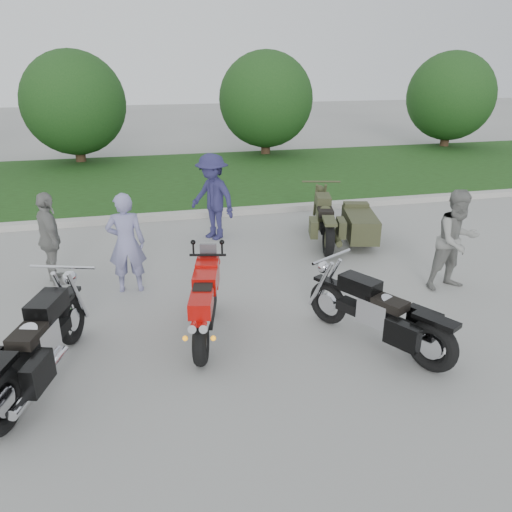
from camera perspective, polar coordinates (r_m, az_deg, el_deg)
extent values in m
plane|color=#A0A09B|center=(6.92, -2.69, -9.99)|extent=(80.00, 80.00, 0.00)
cube|color=#B2AFA7|center=(12.37, -8.10, 4.67)|extent=(60.00, 0.30, 0.15)
cube|color=#255C1F|center=(16.38, -9.66, 8.71)|extent=(60.00, 8.00, 0.14)
cylinder|color=#3F2B1C|center=(19.63, -19.50, 11.48)|extent=(0.36, 0.36, 1.20)
sphere|color=#173D16|center=(19.45, -20.10, 16.10)|extent=(3.60, 3.60, 3.60)
cylinder|color=#3F2B1C|center=(20.19, 1.10, 12.92)|extent=(0.36, 0.36, 1.20)
sphere|color=#173D16|center=(20.01, 1.14, 17.45)|extent=(3.60, 3.60, 3.60)
cylinder|color=#3F2B1C|center=(23.51, 20.83, 12.79)|extent=(0.36, 0.36, 1.20)
sphere|color=#173D16|center=(23.36, 21.36, 16.65)|extent=(3.60, 3.60, 3.60)
torus|color=black|center=(6.40, -6.32, -9.90)|extent=(0.31, 0.61, 0.59)
torus|color=black|center=(7.60, -5.32, -4.56)|extent=(0.24, 0.58, 0.57)
cube|color=black|center=(6.84, -5.88, -5.47)|extent=(0.45, 0.89, 0.33)
cube|color=#B40B07|center=(6.93, -5.80, -2.77)|extent=(0.43, 0.58, 0.25)
cube|color=#B40B07|center=(6.37, -6.30, -5.46)|extent=(0.40, 0.57, 0.21)
cube|color=black|center=(6.60, -6.07, -3.68)|extent=(0.32, 0.38, 0.09)
cube|color=#B40B07|center=(7.26, -5.55, -1.90)|extent=(0.40, 0.44, 0.38)
cylinder|color=silver|center=(6.21, -7.09, -7.82)|extent=(0.20, 0.45, 0.21)
cylinder|color=silver|center=(6.20, -5.86, -7.83)|extent=(0.20, 0.45, 0.21)
torus|color=black|center=(5.91, -27.17, -14.57)|extent=(0.39, 0.75, 0.73)
torus|color=black|center=(7.24, -20.33, -6.83)|extent=(0.33, 0.69, 0.69)
cube|color=black|center=(6.50, -23.49, -9.60)|extent=(0.61, 1.30, 0.15)
cube|color=silver|center=(6.46, -23.60, -8.95)|extent=(0.45, 0.56, 0.37)
cube|color=black|center=(6.57, -22.77, -5.31)|extent=(0.46, 0.65, 0.24)
cube|color=black|center=(6.25, -24.50, -8.13)|extent=(0.45, 0.60, 0.13)
cylinder|color=silver|center=(6.21, -23.18, -12.69)|extent=(0.45, 1.16, 0.11)
torus|color=black|center=(6.58, 19.49, -9.68)|extent=(0.48, 0.68, 0.68)
torus|color=black|center=(7.36, 8.21, -5.32)|extent=(0.42, 0.62, 0.64)
cube|color=black|center=(6.89, 13.57, -6.76)|extent=(0.78, 1.16, 0.14)
cube|color=silver|center=(6.85, 13.63, -6.17)|extent=(0.48, 0.54, 0.35)
cube|color=black|center=(6.88, 11.78, -3.29)|extent=(0.51, 0.62, 0.22)
cube|color=black|center=(6.70, 14.82, -5.22)|extent=(0.49, 0.57, 0.12)
cube|color=black|center=(6.41, 19.89, -6.92)|extent=(0.46, 0.59, 0.06)
cylinder|color=silver|center=(6.94, 16.71, -8.21)|extent=(0.62, 1.01, 0.10)
torus|color=black|center=(9.80, 8.29, 1.87)|extent=(0.35, 0.74, 0.72)
torus|color=black|center=(11.45, 7.26, 4.70)|extent=(0.29, 0.68, 0.67)
cube|color=black|center=(10.59, 7.76, 3.88)|extent=(0.54, 1.28, 0.15)
cube|color=#3A3D23|center=(10.56, 7.78, 4.32)|extent=(0.43, 0.54, 0.37)
cube|color=#3A3D23|center=(10.78, 7.68, 6.31)|extent=(0.43, 0.64, 0.23)
cube|color=black|center=(10.36, 7.93, 5.06)|extent=(0.42, 0.58, 0.13)
cube|color=#3A3D23|center=(9.68, 8.41, 3.99)|extent=(0.37, 0.62, 0.06)
cylinder|color=#3A3D23|center=(10.31, 8.99, 2.46)|extent=(0.40, 1.15, 0.11)
cube|color=#3A3D23|center=(10.61, 11.79, 3.54)|extent=(0.91, 1.47, 0.47)
torus|color=black|center=(10.70, 13.12, 2.86)|extent=(0.27, 0.60, 0.59)
imported|color=#8484B3|center=(8.37, -14.61, 1.44)|extent=(0.63, 0.43, 1.68)
imported|color=gray|center=(8.83, 21.94, 1.66)|extent=(0.89, 0.73, 1.70)
imported|color=navy|center=(10.64, -4.99, 6.74)|extent=(1.24, 1.36, 1.83)
imported|color=gray|center=(9.08, -22.47, 1.80)|extent=(0.69, 1.02, 1.61)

